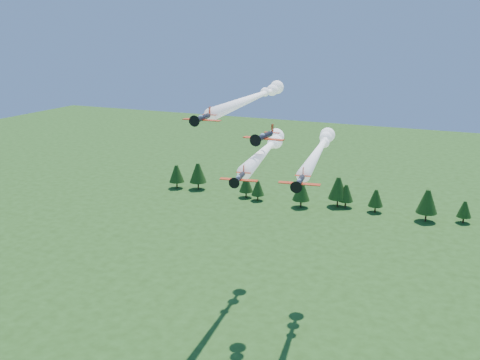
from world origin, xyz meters
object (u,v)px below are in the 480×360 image
at_px(plane_left, 254,97).
at_px(plane_right, 320,148).
at_px(plane_slot, 264,136).
at_px(plane_lead, 267,149).

xyz_separation_m(plane_left, plane_right, (18.07, -5.63, -9.81)).
bearing_deg(plane_left, plane_slot, -69.14).
bearing_deg(plane_right, plane_slot, -112.68).
distance_m(plane_lead, plane_left, 22.52).
xyz_separation_m(plane_left, plane_slot, (12.71, -26.26, -3.80)).
relative_size(plane_right, plane_slot, 5.57).
bearing_deg(plane_left, plane_lead, -65.81).
bearing_deg(plane_right, plane_lead, -129.59).
bearing_deg(plane_left, plane_right, -22.27).
distance_m(plane_right, plane_slot, 22.15).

